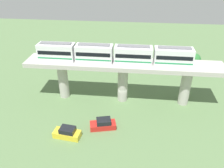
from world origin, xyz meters
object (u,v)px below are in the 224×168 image
(parked_car_red, at_px, (103,124))
(train, at_px, (114,54))
(tree_near_viaduct, at_px, (194,60))
(parked_car_yellow, at_px, (67,133))

(parked_car_red, bearing_deg, train, 161.29)
(tree_near_viaduct, bearing_deg, parked_car_red, -40.07)
(train, relative_size, parked_car_red, 6.09)
(tree_near_viaduct, bearing_deg, parked_car_yellow, -43.93)
(parked_car_yellow, bearing_deg, parked_car_red, 123.86)
(train, bearing_deg, tree_near_viaduct, 126.69)
(parked_car_red, height_order, parked_car_yellow, same)
(parked_car_yellow, height_order, tree_near_viaduct, tree_near_viaduct)
(parked_car_red, xyz_separation_m, tree_near_viaduct, (-21.98, 18.49, 2.76))
(train, bearing_deg, parked_car_yellow, -27.78)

